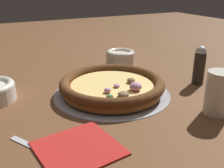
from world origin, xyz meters
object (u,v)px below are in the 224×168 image
(bowl_near, at_px, (120,57))
(pepper_shaker, at_px, (199,65))
(drinking_cup, at_px, (219,93))
(pizza_tray, at_px, (112,93))
(napkin, at_px, (78,147))
(fork, at_px, (53,156))
(pizza, at_px, (112,85))

(bowl_near, bearing_deg, pepper_shaker, 112.81)
(drinking_cup, bearing_deg, pizza_tray, -52.62)
(napkin, bearing_deg, fork, -1.01)
(pizza, bearing_deg, pizza_tray, -77.97)
(bowl_near, bearing_deg, fork, 48.65)
(bowl_near, bearing_deg, pizza_tray, 56.07)
(pizza, relative_size, bowl_near, 2.73)
(drinking_cup, xyz_separation_m, fork, (0.38, -0.02, -0.05))
(drinking_cup, bearing_deg, fork, -2.32)
(napkin, bearing_deg, bowl_near, -127.44)
(pepper_shaker, bearing_deg, napkin, 18.78)
(pizza, xyz_separation_m, napkin, (0.17, 0.20, -0.02))
(pizza_tray, bearing_deg, drinking_cup, 127.38)
(napkin, bearing_deg, pepper_shaker, -161.22)
(drinking_cup, bearing_deg, bowl_near, -88.09)
(napkin, bearing_deg, pizza_tray, -130.99)
(pizza, height_order, drinking_cup, drinking_cup)
(napkin, xyz_separation_m, pepper_shaker, (-0.44, -0.15, 0.05))
(bowl_near, xyz_separation_m, pepper_shaker, (-0.11, 0.27, 0.03))
(pepper_shaker, bearing_deg, fork, 16.96)
(pizza_tray, xyz_separation_m, pepper_shaker, (-0.26, 0.05, 0.05))
(bowl_near, distance_m, fork, 0.56)
(pizza_tray, distance_m, drinking_cup, 0.27)
(pizza_tray, bearing_deg, napkin, 49.01)
(bowl_near, relative_size, pepper_shaker, 0.90)
(bowl_near, bearing_deg, pizza, 56.19)
(drinking_cup, relative_size, napkin, 0.65)
(pizza, height_order, napkin, pizza)
(drinking_cup, xyz_separation_m, pepper_shaker, (-0.10, -0.16, 0.01))
(bowl_near, relative_size, fork, 0.59)
(pizza, relative_size, drinking_cup, 2.78)
(pizza, distance_m, bowl_near, 0.27)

